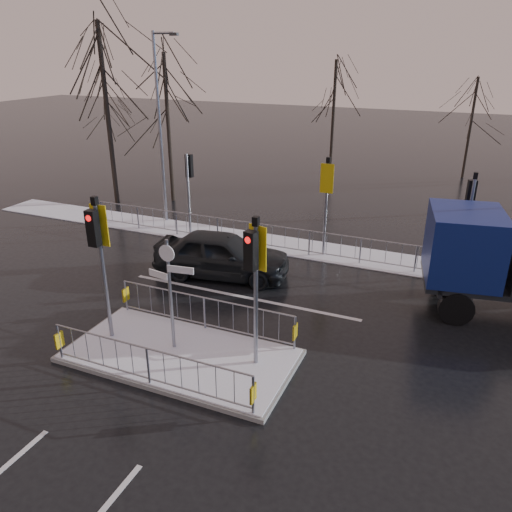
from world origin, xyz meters
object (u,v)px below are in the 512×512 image
at_px(traffic_island, 179,345).
at_px(car_far_lane, 222,254).
at_px(flatbed_truck, 496,261).
at_px(street_lamp_left, 161,123).

distance_m(traffic_island, car_far_lane, 5.22).
distance_m(car_far_lane, flatbed_truck, 8.80).
xyz_separation_m(traffic_island, car_far_lane, (-1.28, 5.04, 0.42)).
bearing_deg(street_lamp_left, car_far_lane, -40.91).
distance_m(flatbed_truck, street_lamp_left, 14.56).
relative_size(car_far_lane, flatbed_truck, 0.67).
bearing_deg(traffic_island, street_lamp_left, 124.07).
bearing_deg(street_lamp_left, traffic_island, -55.93).
bearing_deg(car_far_lane, flatbed_truck, -93.37).
relative_size(traffic_island, car_far_lane, 1.26).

